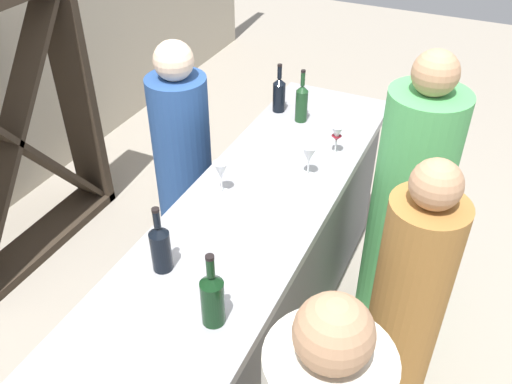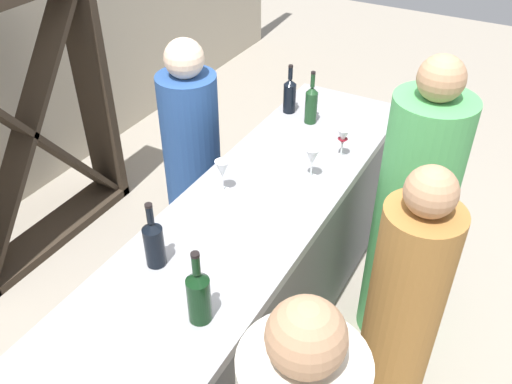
{
  "view_description": "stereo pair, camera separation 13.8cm",
  "coord_description": "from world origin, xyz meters",
  "px_view_note": "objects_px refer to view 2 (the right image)",
  "views": [
    {
      "loc": [
        -1.79,
        -0.84,
        2.48
      ],
      "look_at": [
        0.0,
        0.0,
        1.02
      ],
      "focal_mm": 38.38,
      "sensor_mm": 36.0,
      "label": 1
    },
    {
      "loc": [
        -1.73,
        -0.96,
        2.48
      ],
      "look_at": [
        0.0,
        0.0,
        1.02
      ],
      "focal_mm": 38.38,
      "sensor_mm": 36.0,
      "label": 2
    }
  ],
  "objects_px": {
    "person_right_guest": "(401,321)",
    "wine_rack": "(25,132)",
    "wine_glass_near_left": "(343,138)",
    "wine_bottle_center_olive_green": "(311,104)",
    "person_server_behind": "(193,164)",
    "wine_glass_near_right": "(222,170)",
    "person_left_guest": "(410,222)",
    "wine_bottle_second_right_near_black": "(290,94)",
    "wine_bottle_leftmost_dark_green": "(199,295)",
    "wine_bottle_second_left_near_black": "(154,242)",
    "wine_glass_near_center": "(312,158)"
  },
  "relations": [
    {
      "from": "person_right_guest",
      "to": "wine_rack",
      "type": "bearing_deg",
      "value": 3.83
    },
    {
      "from": "wine_glass_near_left",
      "to": "wine_bottle_center_olive_green",
      "type": "bearing_deg",
      "value": 48.69
    },
    {
      "from": "wine_bottle_center_olive_green",
      "to": "wine_glass_near_left",
      "type": "height_order",
      "value": "wine_bottle_center_olive_green"
    },
    {
      "from": "person_right_guest",
      "to": "person_server_behind",
      "type": "distance_m",
      "value": 1.57
    },
    {
      "from": "wine_rack",
      "to": "wine_glass_near_right",
      "type": "relative_size",
      "value": 9.98
    },
    {
      "from": "person_left_guest",
      "to": "wine_bottle_second_right_near_black",
      "type": "bearing_deg",
      "value": -4.38
    },
    {
      "from": "wine_bottle_leftmost_dark_green",
      "to": "wine_glass_near_right",
      "type": "height_order",
      "value": "wine_bottle_leftmost_dark_green"
    },
    {
      "from": "wine_bottle_second_left_near_black",
      "to": "person_left_guest",
      "type": "height_order",
      "value": "person_left_guest"
    },
    {
      "from": "wine_bottle_center_olive_green",
      "to": "wine_bottle_second_right_near_black",
      "type": "relative_size",
      "value": 1.06
    },
    {
      "from": "wine_rack",
      "to": "person_right_guest",
      "type": "bearing_deg",
      "value": -94.65
    },
    {
      "from": "wine_bottle_leftmost_dark_green",
      "to": "wine_glass_near_center",
      "type": "xyz_separation_m",
      "value": [
        0.98,
        0.02,
        -0.0
      ]
    },
    {
      "from": "wine_rack",
      "to": "wine_bottle_second_right_near_black",
      "type": "relative_size",
      "value": 5.71
    },
    {
      "from": "wine_glass_near_right",
      "to": "person_left_guest",
      "type": "xyz_separation_m",
      "value": [
        0.48,
        -0.79,
        -0.34
      ]
    },
    {
      "from": "person_server_behind",
      "to": "wine_bottle_second_left_near_black",
      "type": "bearing_deg",
      "value": -45.58
    },
    {
      "from": "wine_glass_near_right",
      "to": "wine_bottle_center_olive_green",
      "type": "bearing_deg",
      "value": -6.01
    },
    {
      "from": "wine_bottle_center_olive_green",
      "to": "person_left_guest",
      "type": "distance_m",
      "value": 0.84
    },
    {
      "from": "wine_bottle_second_right_near_black",
      "to": "wine_glass_near_left",
      "type": "bearing_deg",
      "value": -124.55
    },
    {
      "from": "wine_bottle_second_left_near_black",
      "to": "wine_glass_near_center",
      "type": "relative_size",
      "value": 1.8
    },
    {
      "from": "wine_bottle_leftmost_dark_green",
      "to": "wine_glass_near_center",
      "type": "bearing_deg",
      "value": 1.11
    },
    {
      "from": "wine_bottle_second_right_near_black",
      "to": "person_right_guest",
      "type": "relative_size",
      "value": 0.2
    },
    {
      "from": "wine_bottle_second_right_near_black",
      "to": "wine_glass_near_center",
      "type": "distance_m",
      "value": 0.68
    },
    {
      "from": "person_right_guest",
      "to": "person_server_behind",
      "type": "height_order",
      "value": "person_right_guest"
    },
    {
      "from": "wine_rack",
      "to": "wine_glass_near_left",
      "type": "xyz_separation_m",
      "value": [
        0.43,
        -1.85,
        0.26
      ]
    },
    {
      "from": "wine_bottle_center_olive_green",
      "to": "person_server_behind",
      "type": "distance_m",
      "value": 0.8
    },
    {
      "from": "wine_bottle_second_right_near_black",
      "to": "wine_glass_near_right",
      "type": "height_order",
      "value": "wine_bottle_second_right_near_black"
    },
    {
      "from": "wine_glass_near_left",
      "to": "person_server_behind",
      "type": "height_order",
      "value": "person_server_behind"
    },
    {
      "from": "wine_rack",
      "to": "person_server_behind",
      "type": "xyz_separation_m",
      "value": [
        0.38,
        -0.94,
        -0.15
      ]
    },
    {
      "from": "wine_rack",
      "to": "wine_bottle_center_olive_green",
      "type": "xyz_separation_m",
      "value": [
        0.68,
        -1.56,
        0.27
      ]
    },
    {
      "from": "wine_glass_near_center",
      "to": "person_left_guest",
      "type": "distance_m",
      "value": 0.61
    },
    {
      "from": "wine_bottle_second_right_near_black",
      "to": "wine_bottle_leftmost_dark_green",
      "type": "bearing_deg",
      "value": -165.13
    },
    {
      "from": "wine_glass_near_right",
      "to": "wine_bottle_second_right_near_black",
      "type": "bearing_deg",
      "value": 5.11
    },
    {
      "from": "wine_bottle_leftmost_dark_green",
      "to": "wine_glass_near_center",
      "type": "distance_m",
      "value": 0.98
    },
    {
      "from": "wine_bottle_second_right_near_black",
      "to": "person_left_guest",
      "type": "bearing_deg",
      "value": -112.96
    },
    {
      "from": "wine_bottle_leftmost_dark_green",
      "to": "wine_bottle_center_olive_green",
      "type": "relative_size",
      "value": 1.02
    },
    {
      "from": "wine_bottle_center_olive_green",
      "to": "person_left_guest",
      "type": "height_order",
      "value": "person_left_guest"
    },
    {
      "from": "wine_bottle_leftmost_dark_green",
      "to": "wine_bottle_second_left_near_black",
      "type": "height_order",
      "value": "wine_bottle_leftmost_dark_green"
    },
    {
      "from": "wine_bottle_center_olive_green",
      "to": "wine_glass_near_center",
      "type": "relative_size",
      "value": 1.86
    },
    {
      "from": "wine_bottle_leftmost_dark_green",
      "to": "wine_glass_near_right",
      "type": "bearing_deg",
      "value": 25.8
    },
    {
      "from": "person_left_guest",
      "to": "person_right_guest",
      "type": "distance_m",
      "value": 0.59
    },
    {
      "from": "wine_bottle_leftmost_dark_green",
      "to": "person_server_behind",
      "type": "bearing_deg",
      "value": 36.28
    },
    {
      "from": "wine_bottle_second_left_near_black",
      "to": "wine_rack",
      "type": "bearing_deg",
      "value": 66.7
    },
    {
      "from": "wine_bottle_second_right_near_black",
      "to": "wine_glass_near_center",
      "type": "xyz_separation_m",
      "value": [
        -0.55,
        -0.39,
        0.01
      ]
    },
    {
      "from": "wine_glass_near_center",
      "to": "person_server_behind",
      "type": "distance_m",
      "value": 0.96
    },
    {
      "from": "wine_bottle_second_right_near_black",
      "to": "person_right_guest",
      "type": "height_order",
      "value": "person_right_guest"
    },
    {
      "from": "wine_bottle_leftmost_dark_green",
      "to": "wine_bottle_center_olive_green",
      "type": "bearing_deg",
      "value": 9.52
    },
    {
      "from": "wine_bottle_leftmost_dark_green",
      "to": "person_right_guest",
      "type": "distance_m",
      "value": 0.94
    },
    {
      "from": "person_server_behind",
      "to": "person_right_guest",
      "type": "bearing_deg",
      "value": -5.73
    },
    {
      "from": "person_right_guest",
      "to": "person_server_behind",
      "type": "relative_size",
      "value": 1.0
    },
    {
      "from": "wine_glass_near_right",
      "to": "person_right_guest",
      "type": "height_order",
      "value": "person_right_guest"
    },
    {
      "from": "wine_bottle_leftmost_dark_green",
      "to": "wine_glass_near_left",
      "type": "height_order",
      "value": "wine_bottle_leftmost_dark_green"
    }
  ]
}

